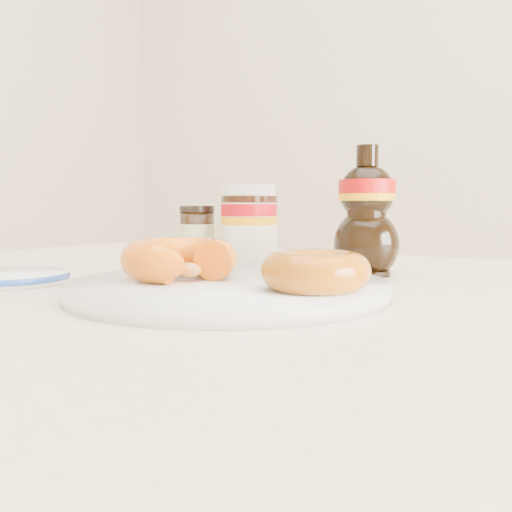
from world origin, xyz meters
The scene contains 8 objects.
dining_table centered at (0.00, 0.10, 0.67)m, with size 1.40×0.90×0.75m.
plate centered at (-0.01, 0.01, 0.76)m, with size 0.31×0.31×0.02m.
donut_bitten centered at (-0.05, -0.01, 0.78)m, with size 0.11×0.11×0.04m, color orange.
donut_whole centered at (0.09, 0.00, 0.78)m, with size 0.09×0.09×0.03m, color #9F650A.
nutella_jar centered at (-0.16, 0.28, 0.81)m, with size 0.08×0.08×0.12m.
syrup_bottle centered at (0.04, 0.24, 0.83)m, with size 0.08×0.07×0.16m, color black, non-canonical shape.
dark_jar centered at (-0.25, 0.27, 0.79)m, with size 0.05×0.05×0.09m.
blue_rim_saucer centered at (-0.27, -0.04, 0.76)m, with size 0.13×0.13×0.01m.
Camera 1 is at (0.30, -0.43, 0.84)m, focal length 40.00 mm.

